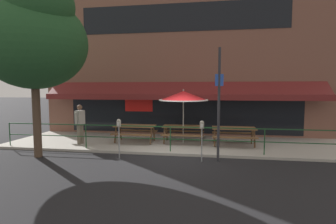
% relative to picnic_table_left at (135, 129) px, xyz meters
% --- Properties ---
extents(ground_plane, '(120.00, 120.00, 0.00)m').
position_rel_picnic_table_left_xyz_m(ground_plane, '(1.83, -1.77, -0.71)').
color(ground_plane, black).
extents(patio_deck, '(15.00, 4.00, 0.10)m').
position_rel_picnic_table_left_xyz_m(patio_deck, '(1.83, 0.23, -0.66)').
color(patio_deck, '#ADA89E').
rests_on(patio_deck, ground).
extents(restaurant_building, '(15.00, 1.60, 8.65)m').
position_rel_picnic_table_left_xyz_m(restaurant_building, '(1.83, 2.46, 3.59)').
color(restaurant_building, brown).
rests_on(restaurant_building, ground).
extents(patio_railing, '(13.84, 0.04, 0.97)m').
position_rel_picnic_table_left_xyz_m(patio_railing, '(1.83, -1.47, 0.09)').
color(patio_railing, '#194723').
rests_on(patio_railing, patio_deck).
extents(picnic_table_left, '(1.80, 1.42, 0.76)m').
position_rel_picnic_table_left_xyz_m(picnic_table_left, '(0.00, 0.00, 0.00)').
color(picnic_table_left, brown).
rests_on(picnic_table_left, patio_deck).
extents(picnic_table_centre, '(1.80, 1.42, 0.76)m').
position_rel_picnic_table_left_xyz_m(picnic_table_centre, '(2.16, 0.18, 0.00)').
color(picnic_table_centre, brown).
rests_on(picnic_table_centre, patio_deck).
extents(picnic_table_right, '(1.80, 1.42, 0.76)m').
position_rel_picnic_table_left_xyz_m(picnic_table_right, '(4.32, 0.02, 0.00)').
color(picnic_table_right, brown).
rests_on(picnic_table_right, patio_deck).
extents(patio_umbrella_centre, '(2.14, 2.14, 2.38)m').
position_rel_picnic_table_left_xyz_m(patio_umbrella_centre, '(2.16, 0.14, 1.47)').
color(patio_umbrella_centre, '#B7B2A8').
rests_on(patio_umbrella_centre, patio_deck).
extents(pedestrian_walking, '(0.31, 0.61, 1.71)m').
position_rel_picnic_table_left_xyz_m(pedestrian_walking, '(-2.25, -0.72, 0.35)').
color(pedestrian_walking, '#665B4C').
rests_on(pedestrian_walking, patio_deck).
extents(parking_meter_near, '(0.15, 0.16, 1.42)m').
position_rel_picnic_table_left_xyz_m(parking_meter_near, '(0.10, -2.38, 0.44)').
color(parking_meter_near, gray).
rests_on(parking_meter_near, ground).
extents(parking_meter_far, '(0.15, 0.16, 1.42)m').
position_rel_picnic_table_left_xyz_m(parking_meter_far, '(3.05, -2.38, 0.44)').
color(parking_meter_far, gray).
rests_on(parking_meter_far, ground).
extents(street_sign_pole, '(0.28, 0.09, 3.87)m').
position_rel_picnic_table_left_xyz_m(street_sign_pole, '(3.61, -2.22, 1.29)').
color(street_sign_pole, '#2D2D33').
rests_on(street_sign_pole, ground).
extents(street_tree_curbside, '(3.81, 3.43, 6.30)m').
position_rel_picnic_table_left_xyz_m(street_tree_curbside, '(-2.80, -2.74, 3.61)').
color(street_tree_curbside, brown).
rests_on(street_tree_curbside, ground).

